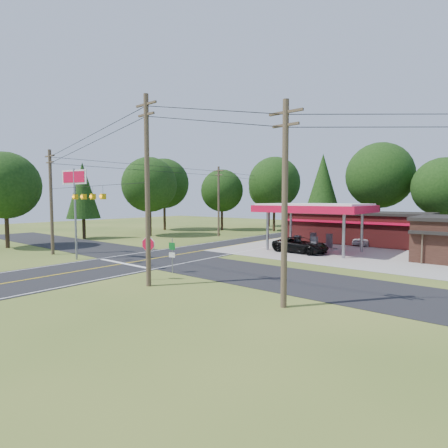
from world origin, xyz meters
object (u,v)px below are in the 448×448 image
Objects in this scene: suv_car at (300,245)px; sedan_car at (368,239)px; octagonal_stop_sign at (148,247)px; big_stop_sign at (75,191)px; gas_canopy at (314,210)px.

sedan_car is (3.50, 9.98, -0.02)m from suv_car.
suv_car is 17.24m from octagonal_stop_sign.
octagonal_stop_sign is at bearing -5.10° from big_stop_sign.
big_stop_sign reaches higher than octagonal_stop_sign.
gas_canopy is at bearing -10.69° from suv_car.
octagonal_stop_sign reaches higher than sedan_car.
suv_car is at bearing 49.90° from big_stop_sign.
gas_canopy is at bearing 81.78° from octagonal_stop_sign.
octagonal_stop_sign is at bearing -98.22° from gas_canopy.
sedan_car is 27.66m from octagonal_stop_sign.
gas_canopy is 19.33m from octagonal_stop_sign.
gas_canopy is at bearing -95.29° from sedan_car.
sedan_car is at bearing 56.83° from big_stop_sign.
gas_canopy is at bearing 52.14° from big_stop_sign.
octagonal_stop_sign is (-2.75, -19.01, -2.10)m from gas_canopy.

